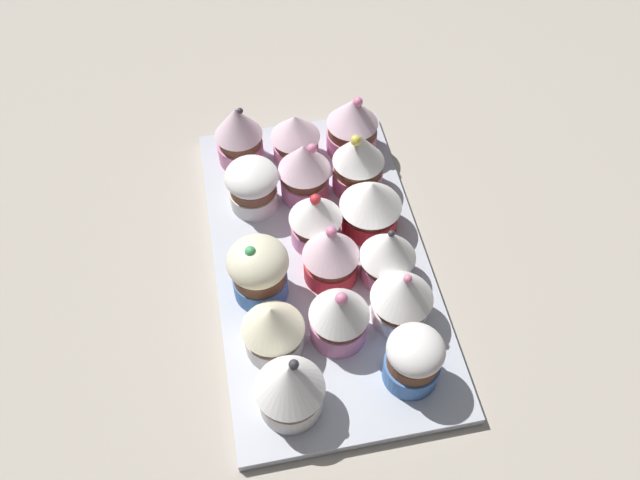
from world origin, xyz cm
name	(u,v)px	position (x,y,z in cm)	size (l,w,h in cm)	color
ground_plane	(320,270)	(0.00, 0.00, -1.50)	(180.00, 180.00, 3.00)	#B2A899
baking_tray	(320,260)	(0.00, 0.00, 0.60)	(41.60, 22.74, 1.20)	silver
cupcake_0	(239,135)	(-15.98, -6.54, 5.31)	(5.60, 5.60, 8.27)	pink
cupcake_1	(252,185)	(-8.71, -5.96, 4.47)	(5.95, 5.95, 6.24)	white
cupcake_2	(259,270)	(3.19, -6.82, 5.14)	(6.15, 6.15, 7.88)	#477AC6
cupcake_3	(273,328)	(9.69, -6.40, 4.87)	(6.05, 6.05, 7.11)	white
cupcake_4	(290,387)	(15.98, -5.83, 5.27)	(6.35, 6.35, 8.08)	white
cupcake_5	(295,136)	(-15.16, -0.02, 4.60)	(5.86, 5.86, 6.51)	pink
cupcake_6	(309,169)	(-9.08, 0.49, 5.32)	(5.91, 5.91, 8.27)	pink
cupcake_7	(318,219)	(-2.43, 0.22, 4.73)	(5.73, 5.73, 7.21)	pink
cupcake_8	(331,254)	(2.53, 0.63, 5.01)	(5.88, 5.88, 7.79)	#D1333D
cupcake_9	(340,313)	(9.52, 0.08, 5.18)	(5.85, 5.85, 8.18)	pink
cupcake_10	(352,124)	(-15.38, 6.91, 5.04)	(6.14, 6.14, 8.00)	pink
cupcake_11	(358,162)	(-9.10, 6.17, 5.36)	(5.87, 5.87, 8.59)	pink
cupcake_12	(371,204)	(-3.13, 6.17, 4.91)	(6.79, 6.79, 7.07)	#D1333D
cupcake_13	(388,254)	(3.68, 6.29, 5.07)	(5.83, 5.83, 7.55)	pink
cupcake_14	(402,296)	(8.82, 6.36, 5.18)	(6.18, 6.18, 7.79)	white
cupcake_15	(414,359)	(15.20, 5.74, 4.71)	(5.35, 5.35, 6.91)	#477AC6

